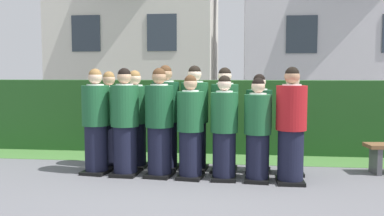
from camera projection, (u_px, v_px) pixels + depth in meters
The scene contains 19 objects.
ground_plane at pixel (190, 177), 6.31m from camera, with size 60.00×60.00×0.00m, color slate.
student_front_row_0 at pixel (96, 124), 6.53m from camera, with size 0.45×0.53×1.67m.
student_front_row_1 at pixel (125, 124), 6.41m from camera, with size 0.44×0.49×1.68m.
student_front_row_2 at pixel (159, 125), 6.33m from camera, with size 0.45×0.55×1.68m.
student_front_row_3 at pixel (190, 129), 6.21m from camera, with size 0.41×0.49×1.57m.
student_front_row_4 at pixel (224, 130), 6.14m from camera, with size 0.41×0.45×1.57m.
student_front_row_5 at pixel (258, 132), 6.04m from camera, with size 0.40×0.50×1.53m.
student_in_red_blazer at pixel (291, 128), 5.94m from camera, with size 0.44×0.49×1.69m.
student_rear_row_0 at pixel (110, 122), 6.99m from camera, with size 0.42×0.49×1.63m.
student_rear_row_1 at pixel (135, 122), 6.93m from camera, with size 0.43×0.47×1.65m.
student_rear_row_2 at pixel (166, 120), 6.80m from camera, with size 0.45×0.56×1.73m.
student_rear_row_3 at pixel (195, 120), 6.75m from camera, with size 0.45×0.56×1.72m.
student_rear_row_4 at pixel (225, 122), 6.67m from camera, with size 0.44×0.54×1.69m.
student_rear_row_5 at pixel (259, 126), 6.57m from camera, with size 0.42×0.50×1.59m.
student_rear_row_6 at pixel (292, 126), 6.47m from camera, with size 0.42×0.46×1.61m.
hedge at pixel (204, 116), 8.44m from camera, with size 10.00×0.70×1.45m.
school_building_main at pixel (338, 24), 13.39m from camera, with size 6.38×3.26×6.22m.
school_building_annex at pixel (140, 29), 14.47m from camera, with size 5.58×4.37×6.11m.
lawn_strip at pixel (199, 158), 7.71m from camera, with size 10.00×0.90×0.01m, color #477A38.
Camera 1 is at (0.78, -6.15, 1.60)m, focal length 38.45 mm.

